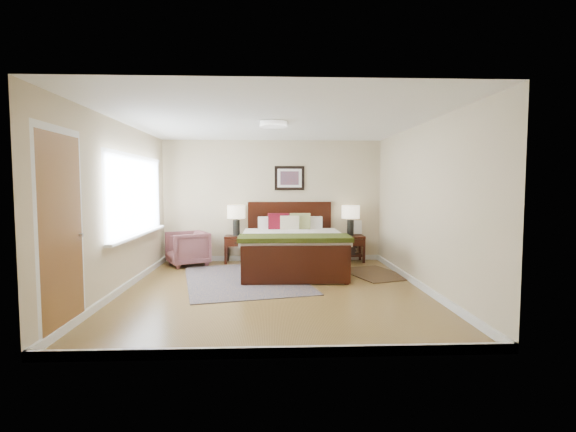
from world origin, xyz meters
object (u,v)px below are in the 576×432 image
object	(u,v)px
lamp_right	(351,214)
armchair	(187,248)
nightstand_right	(350,245)
lamp_left	(236,214)
nightstand_left	(236,242)
bed	(292,241)
rug_persian	(244,279)

from	to	relation	value
lamp_right	armchair	size ratio (longest dim) A/B	0.83
lamp_right	armchair	xyz separation A→B (m)	(-3.27, -0.27, -0.64)
lamp_right	armchair	world-z (taller)	lamp_right
nightstand_right	lamp_left	size ratio (longest dim) A/B	0.90
nightstand_left	lamp_right	bearing A→B (deg)	0.49
lamp_right	armchair	bearing A→B (deg)	-175.28
bed	rug_persian	size ratio (longest dim) A/B	0.85
nightstand_left	armchair	size ratio (longest dim) A/B	0.75
bed	nightstand_right	xyz separation A→B (m)	(1.24, 0.86, -0.22)
bed	lamp_left	size ratio (longest dim) A/B	3.68
nightstand_right	lamp_right	size ratio (longest dim) A/B	0.90
bed	lamp_left	xyz separation A→B (m)	(-1.09, 0.88, 0.43)
nightstand_right	lamp_right	xyz separation A→B (m)	(0.00, 0.01, 0.64)
armchair	bed	bearing A→B (deg)	46.47
lamp_right	lamp_left	bearing A→B (deg)	180.00
nightstand_right	rug_persian	xyz separation A→B (m)	(-2.08, -1.55, -0.33)
bed	lamp_right	size ratio (longest dim) A/B	3.68
lamp_left	armchair	size ratio (longest dim) A/B	0.83
lamp_left	rug_persian	xyz separation A→B (m)	(0.25, -1.56, -0.98)
lamp_left	lamp_right	size ratio (longest dim) A/B	1.00
armchair	rug_persian	xyz separation A→B (m)	(1.19, -1.29, -0.33)
nightstand_left	armchair	bearing A→B (deg)	-165.07
lamp_left	lamp_right	distance (m)	2.33
bed	nightstand_left	world-z (taller)	bed
nightstand_left	rug_persian	size ratio (longest dim) A/B	0.21
rug_persian	bed	bearing A→B (deg)	26.49
bed	lamp_right	world-z (taller)	bed
nightstand_left	lamp_left	distance (m)	0.55
armchair	rug_persian	world-z (taller)	armchair
bed	nightstand_left	xyz separation A→B (m)	(-1.09, 0.86, -0.12)
nightstand_left	bed	bearing A→B (deg)	-38.20
bed	nightstand_right	distance (m)	1.53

